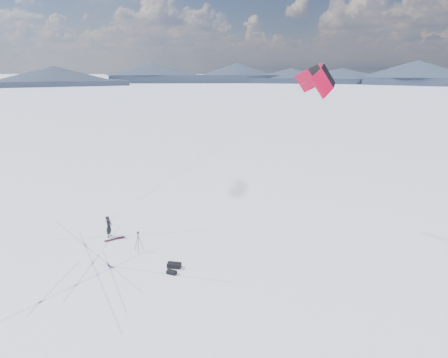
# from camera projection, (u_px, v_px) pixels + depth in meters

# --- Properties ---
(ground) EXTENTS (1800.00, 1800.00, 0.00)m
(ground) POSITION_uv_depth(u_px,v_px,m) (124.00, 258.00, 25.58)
(ground) COLOR white
(horizon_hills) EXTENTS (704.00, 704.42, 8.90)m
(horizon_hills) POSITION_uv_depth(u_px,v_px,m) (120.00, 208.00, 24.54)
(horizon_hills) COLOR black
(horizon_hills) RESTS_ON ground
(snow_tracks) EXTENTS (17.62, 14.39, 0.01)m
(snow_tracks) POSITION_uv_depth(u_px,v_px,m) (115.00, 262.00, 24.99)
(snow_tracks) COLOR #A9B7DA
(snow_tracks) RESTS_ON ground
(snowkiter) EXTENTS (0.43, 0.63, 1.69)m
(snowkiter) POSITION_uv_depth(u_px,v_px,m) (110.00, 237.00, 28.80)
(snowkiter) COLOR black
(snowkiter) RESTS_ON ground
(snowboard) EXTENTS (1.40, 1.17, 0.04)m
(snowboard) POSITION_uv_depth(u_px,v_px,m) (115.00, 239.00, 28.35)
(snowboard) COLOR maroon
(snowboard) RESTS_ON ground
(tripod) EXTENTS (0.66, 0.63, 1.47)m
(tripod) POSITION_uv_depth(u_px,v_px,m) (138.00, 239.00, 26.30)
(tripod) COLOR black
(tripod) RESTS_ON ground
(gear_bag_a) EXTENTS (0.92, 0.51, 0.39)m
(gear_bag_a) POSITION_uv_depth(u_px,v_px,m) (174.00, 265.00, 24.28)
(gear_bag_a) COLOR black
(gear_bag_a) RESTS_ON ground
(gear_bag_b) EXTENTS (0.70, 0.49, 0.29)m
(gear_bag_b) POSITION_uv_depth(u_px,v_px,m) (172.00, 272.00, 23.53)
(gear_bag_b) COLOR black
(gear_bag_b) RESTS_ON ground
(power_kite) EXTENTS (16.37, 6.57, 11.44)m
(power_kite) POSITION_uv_depth(u_px,v_px,m) (318.00, 79.00, 24.94)
(power_kite) COLOR red
(power_kite) RESTS_ON ground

